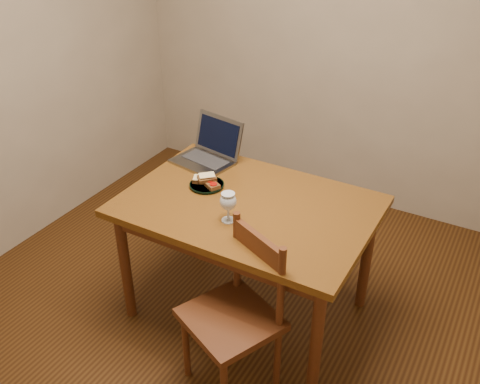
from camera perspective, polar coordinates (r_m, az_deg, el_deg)
The scene contains 10 objects.
floor at distance 3.24m, azimuth -1.46°, elevation -12.76°, with size 3.20×3.20×0.02m, color black.
back_wall at distance 3.92m, azimuth 10.98°, elevation 16.76°, with size 3.20×0.02×2.60m, color gray.
table at distance 2.84m, azimuth 0.83°, elevation -2.64°, with size 1.30×0.90×0.74m.
chair at distance 2.56m, azimuth -0.56°, elevation -12.33°, with size 0.54×0.53×0.44m.
plate at distance 2.95m, azimuth -3.57°, elevation 0.74°, with size 0.19×0.19×0.02m, color black.
sandwich_cheese at distance 2.96m, azimuth -4.01°, elevation 1.38°, with size 0.10×0.06×0.03m, color #381E0C, non-canonical shape.
sandwich_tomato at distance 2.91m, azimuth -3.08°, elevation 0.89°, with size 0.10×0.06×0.03m, color #381E0C, non-canonical shape.
sandwich_top at distance 2.93m, azimuth -3.55°, elevation 1.54°, with size 0.10×0.06×0.03m, color #381E0C, non-canonical shape.
milk_glass at distance 2.62m, azimuth -1.26°, elevation -1.62°, with size 0.08×0.08×0.16m, color white, non-canonical shape.
laptop at distance 3.20m, azimuth -3.23°, elevation 4.55°, with size 0.39×0.37×0.25m.
Camera 1 is at (1.22, -1.99, 2.24)m, focal length 40.00 mm.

